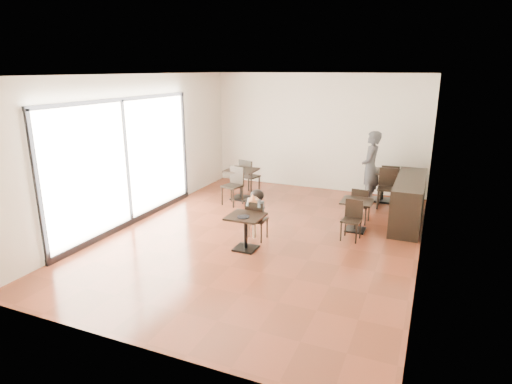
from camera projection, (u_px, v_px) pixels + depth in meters
The scene contains 23 objects.
floor at pixel (264, 235), 8.80m from camera, with size 6.00×8.00×0.01m, color brown.
ceiling at pixel (264, 75), 7.91m from camera, with size 6.00×8.00×0.01m, color silver.
wall_back at pixel (318, 132), 11.89m from camera, with size 6.00×0.01×3.20m, color beige.
wall_front at pixel (132, 226), 4.81m from camera, with size 6.00×0.01×3.20m, color beige.
wall_left at pixel (139, 149), 9.48m from camera, with size 0.01×8.00×3.20m, color beige.
wall_right at pixel (428, 173), 7.23m from camera, with size 0.01×8.00×3.20m, color beige.
storefront_window at pixel (126, 162), 9.08m from camera, with size 0.04×4.50×2.60m, color white.
child_table at pixel (246, 233), 8.04m from camera, with size 0.64×0.64×0.68m, color black, non-canonical shape.
child_chair at pixel (257, 220), 8.51m from camera, with size 0.37×0.37×0.81m, color black, non-canonical shape.
child at pixel (257, 215), 8.48m from camera, with size 0.37×0.51×1.03m, color slate, non-canonical shape.
plate at pixel (243, 217), 7.86m from camera, with size 0.23×0.23×0.01m, color black.
pizza_slice at pixel (253, 199), 8.21m from camera, with size 0.24×0.18×0.05m, color #D9BE69, non-canonical shape.
adult_patron at pixel (370, 168), 10.70m from camera, with size 0.67×0.44×1.84m, color #3E3F43.
cafe_table_mid at pixel (356, 216), 8.99m from camera, with size 0.63×0.63×0.67m, color black, non-canonical shape.
cafe_table_left at pixel (241, 184), 11.18m from camera, with size 0.75×0.75×0.79m, color black, non-canonical shape.
cafe_table_back at pixel (382, 186), 11.00m from camera, with size 0.76×0.76×0.80m, color black, non-canonical shape.
chair_mid_a at pixel (361, 205), 9.45m from camera, with size 0.36×0.36×0.80m, color black, non-canonical shape.
chair_mid_b at pixel (351, 221), 8.48m from camera, with size 0.36×0.36×0.80m, color black, non-canonical shape.
chair_left_a at pixel (250, 177), 11.64m from camera, with size 0.43×0.43×0.95m, color black, non-canonical shape.
chair_left_b at pixel (232, 186), 10.67m from camera, with size 0.43×0.43×0.95m, color black, non-canonical shape.
chair_back_a at pixel (390, 183), 10.98m from camera, with size 0.43×0.43×0.96m, color black, non-canonical shape.
chair_back_b at pixel (387, 189), 10.43m from camera, with size 0.43×0.43×0.96m, color black, non-canonical shape.
service_counter at pixel (409, 201), 9.44m from camera, with size 0.60×2.40×1.00m, color black.
Camera 1 is at (3.05, -7.61, 3.31)m, focal length 30.00 mm.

